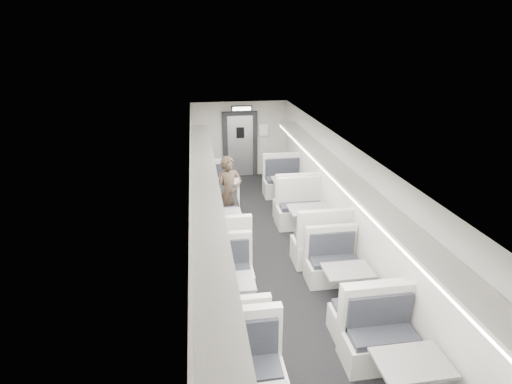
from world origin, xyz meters
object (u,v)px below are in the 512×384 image
object	(u,v)px
booth_right_b	(310,225)
booth_right_c	(347,287)
booth_left_c	(229,300)
booth_right_d	(408,384)
passenger	(229,193)
vestibule_door	(240,145)
booth_left_a	(214,194)
exit_sign	(242,108)
booth_left_b	(219,231)
booth_right_a	(289,193)

from	to	relation	value
booth_right_b	booth_right_c	size ratio (longest dim) A/B	1.18
booth_left_c	booth_right_d	size ratio (longest dim) A/B	0.96
passenger	vestibule_door	size ratio (longest dim) A/B	0.83
booth_left_a	exit_sign	world-z (taller)	exit_sign
booth_left_b	booth_right_d	bearing A→B (deg)	-65.38
booth_right_c	vestibule_door	xyz separation A→B (m)	(-1.00, 6.94, 0.69)
booth_right_a	booth_right_b	xyz separation A→B (m)	(0.00, -1.99, 0.02)
booth_right_b	passenger	size ratio (longest dim) A/B	1.33
booth_left_c	exit_sign	world-z (taller)	exit_sign
vestibule_door	booth_left_b	bearing A→B (deg)	-102.15
booth_left_b	booth_left_a	bearing A→B (deg)	90.00
booth_left_b	vestibule_door	world-z (taller)	vestibule_door
booth_right_d	vestibule_door	xyz separation A→B (m)	(-1.00, 9.01, 0.66)
booth_right_a	vestibule_door	xyz separation A→B (m)	(-1.00, 2.69, 0.64)
passenger	vestibule_door	world-z (taller)	vestibule_door
booth_right_a	booth_right_b	distance (m)	1.99
booth_right_d	passenger	world-z (taller)	passenger
booth_right_c	passenger	xyz separation A→B (m)	(-1.68, 3.29, 0.52)
booth_right_b	booth_right_c	world-z (taller)	booth_right_b
booth_right_c	exit_sign	distance (m)	6.81
exit_sign	booth_left_c	bearing A→B (deg)	-98.71
booth_right_b	booth_right_d	distance (m)	4.33
exit_sign	passenger	bearing A→B (deg)	-102.17
booth_left_b	booth_right_c	distance (m)	3.04
booth_left_a	exit_sign	bearing A→B (deg)	62.04
booth_right_b	passenger	bearing A→B (deg)	148.41
booth_left_b	passenger	world-z (taller)	passenger
booth_left_a	booth_left_c	size ratio (longest dim) A/B	0.96
booth_right_a	booth_left_a	bearing A→B (deg)	171.07
booth_right_d	vestibule_door	size ratio (longest dim) A/B	1.01
booth_right_b	passenger	world-z (taller)	passenger
passenger	vestibule_door	xyz separation A→B (m)	(0.68, 3.65, 0.17)
vestibule_door	exit_sign	distance (m)	1.33
booth_right_d	passenger	distance (m)	5.64
vestibule_door	booth_right_a	bearing A→B (deg)	-69.58
booth_right_b	exit_sign	size ratio (longest dim) A/B	3.74
passenger	booth_right_d	bearing A→B (deg)	-87.58
vestibule_door	booth_right_c	bearing A→B (deg)	-81.80
booth_left_b	passenger	distance (m)	1.15
booth_right_a	booth_left_c	bearing A→B (deg)	-114.78
vestibule_door	booth_right_d	bearing A→B (deg)	-83.67
booth_left_c	booth_right_a	world-z (taller)	booth_right_a
booth_right_a	exit_sign	size ratio (longest dim) A/B	3.59
booth_left_c	booth_right_b	world-z (taller)	booth_right_b
booth_left_c	booth_right_a	bearing A→B (deg)	65.22
booth_right_d	vestibule_door	bearing A→B (deg)	96.33
booth_left_c	passenger	size ratio (longest dim) A/B	1.17
booth_right_b	booth_right_c	distance (m)	2.26
booth_right_c	booth_right_d	size ratio (longest dim) A/B	0.93
booth_right_b	booth_right_c	xyz separation A→B (m)	(0.00, -2.26, -0.06)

